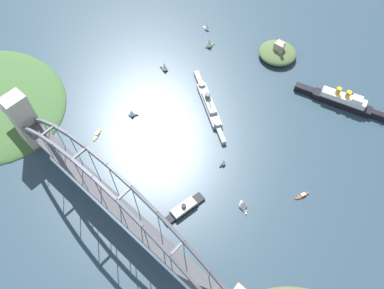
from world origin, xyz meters
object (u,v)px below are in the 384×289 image
object	(u,v)px
naval_cruiser	(209,104)
harbor_ferry_steamer	(184,208)
ocean_liner	(342,101)
small_boat_4	(207,26)
small_boat_6	(302,195)
harbor_arch_bridge	(113,201)
small_boat_2	(244,203)
small_boat_1	(97,135)
small_boat_7	(164,66)
small_boat_3	(209,42)
small_boat_0	(223,162)
fort_island_mid_harbor	(278,53)
small_boat_5	(132,113)

from	to	relation	value
naval_cruiser	harbor_ferry_steamer	size ratio (longest dim) A/B	2.07
ocean_liner	small_boat_4	size ratio (longest dim) A/B	9.01
naval_cruiser	small_boat_6	size ratio (longest dim) A/B	6.29
harbor_arch_bridge	small_boat_4	xyz separation A→B (m)	(-89.12, 202.42, -24.89)
harbor_ferry_steamer	small_boat_2	size ratio (longest dim) A/B	3.14
small_boat_1	small_boat_7	bearing A→B (deg)	96.75
small_boat_1	small_boat_3	distance (m)	146.81
small_boat_1	small_boat_0	bearing A→B (deg)	26.53
small_boat_2	small_boat_3	size ratio (longest dim) A/B	0.98
small_boat_1	small_boat_3	size ratio (longest dim) A/B	1.04
fort_island_mid_harbor	small_boat_3	xyz separation A→B (m)	(-59.48, -33.53, 0.06)
small_boat_0	small_boat_7	world-z (taller)	small_boat_7
small_boat_1	small_boat_2	world-z (taller)	small_boat_2
small_boat_2	small_boat_6	world-z (taller)	small_boat_2
small_boat_0	small_boat_1	distance (m)	108.76
small_boat_2	naval_cruiser	bearing A→B (deg)	145.15
small_boat_1	small_boat_6	distance (m)	172.97
small_boat_1	small_boat_4	xyz separation A→B (m)	(-19.42, 165.57, 3.25)
small_boat_1	small_boat_2	xyz separation A→B (m)	(131.18, 30.15, 4.54)
small_boat_5	small_boat_2	bearing A→B (deg)	-1.82
small_boat_0	small_boat_3	world-z (taller)	small_boat_3
harbor_arch_bridge	fort_island_mid_harbor	bearing A→B (deg)	92.90
fort_island_mid_harbor	small_boat_1	bearing A→B (deg)	-108.03
small_boat_6	small_boat_4	bearing A→B (deg)	151.13
small_boat_2	small_boat_6	distance (m)	46.63
small_boat_5	small_boat_7	world-z (taller)	small_boat_7
harbor_ferry_steamer	small_boat_3	world-z (taller)	small_boat_3
harbor_arch_bridge	naval_cruiser	distance (m)	127.79
small_boat_0	naval_cruiser	bearing A→B (deg)	141.12
harbor_arch_bridge	small_boat_2	bearing A→B (deg)	47.46
small_boat_1	ocean_liner	bearing A→B (deg)	50.70
small_boat_1	small_boat_2	distance (m)	134.68
fort_island_mid_harbor	small_boat_4	world-z (taller)	fort_island_mid_harbor
small_boat_5	small_boat_6	size ratio (longest dim) A/B	0.71
small_boat_0	small_boat_7	size ratio (longest dim) A/B	0.70
small_boat_0	small_boat_2	world-z (taller)	small_boat_2
small_boat_4	harbor_ferry_steamer	bearing A→B (deg)	-54.26
harbor_arch_bridge	naval_cruiser	bearing A→B (deg)	99.09
fort_island_mid_harbor	small_boat_6	bearing A→B (deg)	-48.35
naval_cruiser	small_boat_3	xyz separation A→B (m)	(-50.72, 60.01, 2.23)
small_boat_0	small_boat_3	bearing A→B (deg)	134.97
harbor_arch_bridge	harbor_ferry_steamer	xyz separation A→B (m)	(30.71, 35.92, -26.52)
small_boat_0	small_boat_4	size ratio (longest dim) A/B	0.76
naval_cruiser	harbor_ferry_steamer	xyz separation A→B (m)	(50.47, -87.67, -0.73)
ocean_liner	small_boat_5	world-z (taller)	ocean_liner
harbor_arch_bridge	harbor_ferry_steamer	size ratio (longest dim) A/B	7.51
small_boat_2	harbor_arch_bridge	bearing A→B (deg)	-132.54
small_boat_1	small_boat_5	bearing A→B (deg)	79.01
ocean_liner	harbor_ferry_steamer	distance (m)	171.25
small_boat_2	small_boat_3	bearing A→B (deg)	138.54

